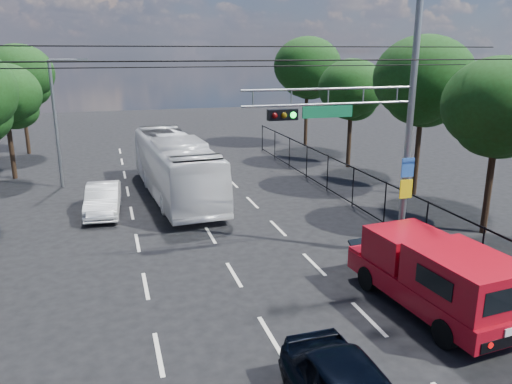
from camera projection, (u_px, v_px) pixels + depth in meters
name	position (u px, v px, depth m)	size (l,w,h in m)	color
lane_markings	(202.00, 220.00, 22.77)	(6.12, 38.00, 0.01)	beige
signal_mast	(380.00, 117.00, 17.26)	(6.43, 0.39, 9.50)	slate
streetlight_left	(58.00, 117.00, 27.32)	(2.09, 0.22, 7.08)	slate
utility_wires	(225.00, 58.00, 16.04)	(22.00, 5.04, 0.74)	black
fence_right	(372.00, 196.00, 22.91)	(0.06, 34.03, 2.00)	black
tree_right_b	(498.00, 113.00, 19.91)	(4.50, 4.50, 7.31)	black
tree_right_c	(423.00, 86.00, 25.42)	(5.10, 5.10, 8.29)	black
tree_right_d	(352.00, 93.00, 32.00)	(4.32, 4.32, 7.02)	black
tree_right_e	(307.00, 71.00, 39.13)	(5.28, 5.28, 8.58)	black
tree_left_d	(5.00, 100.00, 29.05)	(4.20, 4.20, 6.83)	black
tree_left_e	(20.00, 79.00, 36.15)	(4.92, 4.92, 7.99)	black
red_pickup	(434.00, 274.00, 14.53)	(2.65, 6.08, 2.20)	black
white_bus	(175.00, 167.00, 26.21)	(2.68, 11.46, 3.19)	white
white_van	(103.00, 199.00, 23.55)	(1.48, 4.25, 1.40)	white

